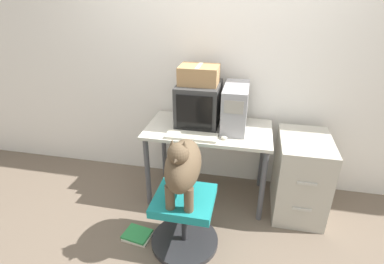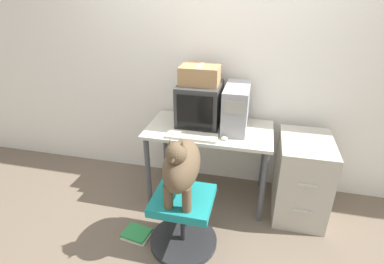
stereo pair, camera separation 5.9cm
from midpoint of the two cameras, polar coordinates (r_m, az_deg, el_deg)
The scene contains 12 objects.
ground_plane at distance 2.98m, azimuth 2.38°, elevation -15.37°, with size 12.00×12.00×0.00m, color #6B5B4C.
wall_back at distance 3.01m, azimuth 5.54°, elevation 13.03°, with size 8.00×0.05×2.60m.
desk at distance 2.87m, azimuth 3.87°, elevation -1.26°, with size 1.17×0.64×0.77m.
crt_monitor at distance 2.84m, azimuth 2.08°, elevation 5.31°, with size 0.39×0.44×0.40m.
pc_tower at distance 2.78m, azimuth 9.02°, elevation 4.57°, with size 0.22×0.47×0.41m.
keyboard at distance 2.64m, azimuth 0.64°, elevation -0.77°, with size 0.46×0.16×0.03m.
computer_mouse at distance 2.61m, azimuth 6.81°, elevation -1.20°, with size 0.06×0.04×0.03m.
office_chair at distance 2.56m, azimuth -0.99°, elevation -16.35°, with size 0.57×0.57×0.48m.
dog at distance 2.21m, azimuth -1.26°, elevation -6.44°, with size 0.26×0.51×0.58m.
filing_cabinet at distance 2.98m, azimuth 20.63°, elevation -8.13°, with size 0.45×0.63×0.76m.
cardboard_box at distance 2.76m, azimuth 2.19°, elevation 10.84°, with size 0.35×0.27×0.17m.
book_stack_floor at distance 2.80m, azimuth -9.86°, elevation -18.60°, with size 0.26×0.22×0.04m.
Camera 2 is at (0.43, -2.19, 1.97)m, focal length 28.00 mm.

